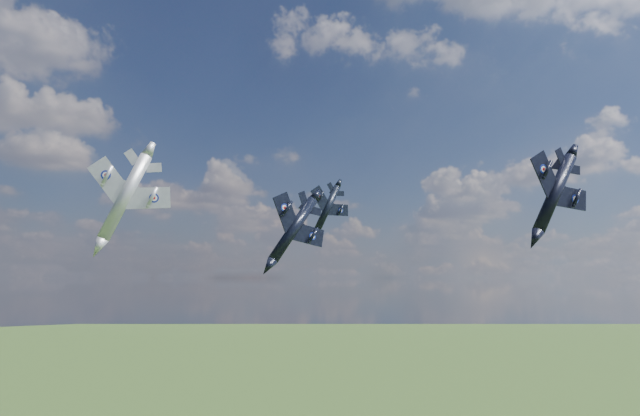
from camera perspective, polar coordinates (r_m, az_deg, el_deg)
jet_lead_navy at (r=91.35m, az=-2.46°, el=-1.96°), size 12.14×16.75×9.70m
jet_right_navy at (r=77.66m, az=20.67°, el=1.27°), size 12.30×16.04×8.36m
jet_high_navy at (r=119.76m, az=0.67°, el=-0.02°), size 10.88×14.26×7.00m
jet_left_silver at (r=83.21m, az=-17.41°, el=1.00°), size 16.95×19.57×8.00m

